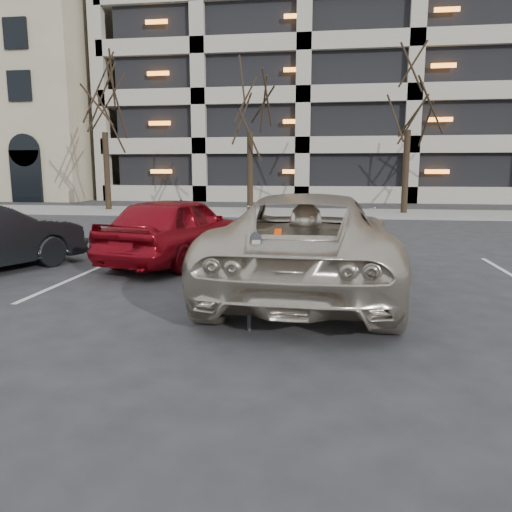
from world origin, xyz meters
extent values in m
plane|color=#28282B|center=(0.00, 0.00, 0.00)|extent=(140.00, 140.00, 0.00)
cube|color=gray|center=(0.00, 16.00, 0.06)|extent=(80.00, 4.00, 0.12)
cube|color=silver|center=(-4.20, 2.30, 0.01)|extent=(0.10, 5.20, 0.00)
cube|color=silver|center=(-1.40, 2.30, 0.01)|extent=(0.10, 5.20, 0.00)
cube|color=silver|center=(1.40, 2.30, 0.01)|extent=(0.10, 5.20, 0.00)
cube|color=black|center=(12.00, 34.00, 9.00)|extent=(49.92, 19.20, 18.00)
cylinder|color=black|center=(-10.00, 16.00, 1.89)|extent=(0.28, 0.28, 3.78)
cylinder|color=black|center=(-3.00, 16.00, 1.86)|extent=(0.28, 0.28, 3.72)
cylinder|color=black|center=(4.00, 16.00, 1.87)|extent=(0.28, 0.28, 3.75)
cylinder|color=black|center=(-0.39, -1.04, 0.45)|extent=(0.06, 0.06, 0.90)
cube|color=black|center=(-0.39, -1.04, 0.92)|extent=(0.31, 0.16, 0.06)
cube|color=silver|center=(-0.38, -1.09, 0.90)|extent=(0.22, 0.05, 0.05)
cube|color=gray|center=(-0.46, -1.11, 1.15)|extent=(0.11, 0.03, 0.09)
cube|color=gray|center=(-0.30, -1.08, 1.15)|extent=(0.11, 0.03, 0.09)
imported|color=beige|center=(0.26, 1.29, 0.84)|extent=(2.98, 6.11, 1.67)
cube|color=#E13904|center=(-0.09, 0.24, 1.68)|extent=(0.10, 0.20, 0.01)
imported|color=maroon|center=(-2.74, 3.56, 0.75)|extent=(2.70, 4.68, 1.50)
camera|label=1|loc=(0.56, -7.16, 2.07)|focal=35.00mm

